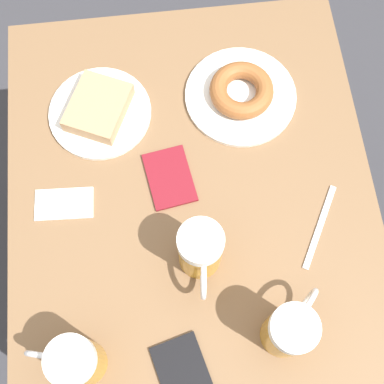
{
  "coord_description": "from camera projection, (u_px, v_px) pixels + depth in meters",
  "views": [
    {
      "loc": [
        0.04,
        0.36,
        1.77
      ],
      "look_at": [
        0.0,
        0.0,
        0.77
      ],
      "focal_mm": 50.0,
      "sensor_mm": 36.0,
      "label": 1
    }
  ],
  "objects": [
    {
      "name": "napkin_folded",
      "position": [
        64.0,
        204.0,
        1.07
      ],
      "size": [
        0.12,
        0.07,
        0.0
      ],
      "rotation": [
        0.0,
        0.0,
        6.23
      ],
      "color": "white",
      "rests_on": "table"
    },
    {
      "name": "plate_with_cake",
      "position": [
        99.0,
        110.0,
        1.13
      ],
      "size": [
        0.22,
        0.22,
        0.05
      ],
      "color": "white",
      "rests_on": "table"
    },
    {
      "name": "passport_near_edge",
      "position": [
        183.0,
        374.0,
        0.96
      ],
      "size": [
        0.12,
        0.14,
        0.01
      ],
      "rotation": [
        0.0,
        0.0,
        0.25
      ],
      "color": "black",
      "rests_on": "table"
    },
    {
      "name": "fork",
      "position": [
        320.0,
        227.0,
        1.06
      ],
      "size": [
        0.1,
        0.17,
        0.0
      ],
      "rotation": [
        0.0,
        0.0,
        2.64
      ],
      "color": "silver",
      "rests_on": "table"
    },
    {
      "name": "plate_with_donut",
      "position": [
        241.0,
        93.0,
        1.14
      ],
      "size": [
        0.24,
        0.24,
        0.05
      ],
      "color": "white",
      "rests_on": "table"
    },
    {
      "name": "table",
      "position": [
        192.0,
        207.0,
        1.15
      ],
      "size": [
        0.74,
        0.91,
        0.75
      ],
      "color": "brown",
      "rests_on": "ground_plane"
    },
    {
      "name": "passport_far_edge",
      "position": [
        170.0,
        178.0,
        1.09
      ],
      "size": [
        0.11,
        0.14,
        0.01
      ],
      "rotation": [
        0.0,
        0.0,
        3.3
      ],
      "color": "maroon",
      "rests_on": "table"
    },
    {
      "name": "beer_mug_right",
      "position": [
        201.0,
        251.0,
        0.97
      ],
      "size": [
        0.08,
        0.13,
        0.15
      ],
      "color": "#C68C23",
      "rests_on": "table"
    },
    {
      "name": "ground_plane",
      "position": [
        192.0,
        269.0,
        1.79
      ],
      "size": [
        8.0,
        8.0,
        0.0
      ],
      "primitive_type": "plane",
      "color": "#333338"
    },
    {
      "name": "beer_mug_left",
      "position": [
        290.0,
        330.0,
        0.92
      ],
      "size": [
        0.11,
        0.11,
        0.15
      ],
      "color": "#C68C23",
      "rests_on": "table"
    },
    {
      "name": "beer_mug_center",
      "position": [
        75.0,
        361.0,
        0.9
      ],
      "size": [
        0.13,
        0.08,
        0.15
      ],
      "color": "#C68C23",
      "rests_on": "table"
    }
  ]
}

